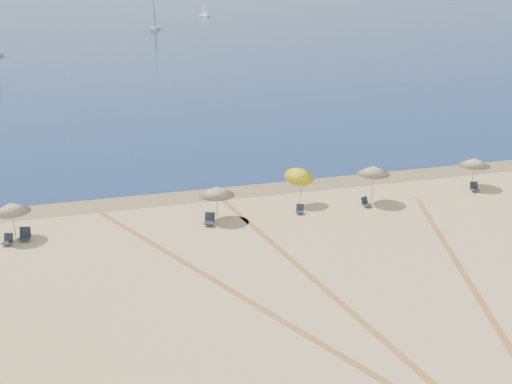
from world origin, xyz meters
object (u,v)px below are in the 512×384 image
umbrella_3 (300,173)px  umbrella_5 (475,162)px  umbrella_2 (217,191)px  umbrella_4 (374,170)px  chair_7 (474,187)px  chair_3 (25,235)px  chair_2 (8,240)px  chair_5 (300,210)px  chair_4 (210,220)px  sailboat_1 (204,10)px  chair_6 (366,202)px  sailboat_2 (154,18)px  umbrella_1 (11,207)px

umbrella_3 → umbrella_5: 12.97m
umbrella_2 → umbrella_4: 10.49m
umbrella_4 → umbrella_5: (8.20, 0.80, -0.38)m
umbrella_3 → umbrella_4: umbrella_3 is taller
umbrella_5 → chair_7: bearing=-114.1°
chair_3 → chair_2: bearing=-150.8°
chair_5 → chair_4: bearing=-154.0°
chair_5 → chair_7: size_ratio=0.95×
chair_3 → chair_5: 16.45m
chair_2 → chair_3: chair_3 is taller
sailboat_1 → umbrella_2: bearing=-125.4°
chair_2 → chair_6: (21.87, -0.19, 0.00)m
chair_3 → umbrella_2: bearing=6.3°
umbrella_5 → sailboat_2: bearing=92.6°
umbrella_2 → chair_6: 9.93m
umbrella_1 → chair_5: umbrella_1 is taller
chair_6 → chair_5: bearing=158.1°
chair_3 → chair_7: bearing=6.7°
chair_7 → umbrella_5: bearing=81.0°
chair_4 → sailboat_2: bearing=105.5°
chair_2 → chair_6: bearing=20.2°
chair_7 → sailboat_1: size_ratio=0.11×
umbrella_4 → chair_5: umbrella_4 is taller
umbrella_5 → chair_6: 9.14m
chair_4 → sailboat_1: (35.39, 174.14, 1.81)m
umbrella_3 → chair_3: bearing=-176.8°
chair_4 → chair_6: chair_4 is taller
chair_4 → sailboat_1: 177.71m
umbrella_3 → umbrella_5: umbrella_3 is taller
umbrella_5 → sailboat_1: bearing=84.7°
umbrella_2 → umbrella_4: size_ratio=0.86×
sailboat_1 → chair_3: bearing=-128.9°
umbrella_3 → sailboat_2: (7.11, 128.93, 0.83)m
chair_3 → chair_4: 10.59m
chair_3 → chair_5: (16.45, -0.51, -0.07)m
umbrella_1 → chair_6: 21.61m
umbrella_1 → chair_6: bearing=-2.5°
umbrella_1 → chair_2: umbrella_1 is taller
umbrella_3 → chair_4: (-6.34, -1.68, -1.83)m
chair_2 → umbrella_1: bearing=85.8°
umbrella_1 → umbrella_5: 30.43m
umbrella_5 → chair_5: umbrella_5 is taller
umbrella_5 → chair_4: (-19.30, -1.54, -1.55)m
umbrella_5 → chair_3: (-29.87, -0.80, -1.55)m
chair_7 → chair_4: bearing=-162.7°
umbrella_1 → chair_7: bearing=-0.7°
umbrella_4 → chair_4: size_ratio=2.92×
chair_4 → chair_5: 5.88m
umbrella_3 → umbrella_2: bearing=-169.9°
umbrella_1 → umbrella_5: umbrella_1 is taller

